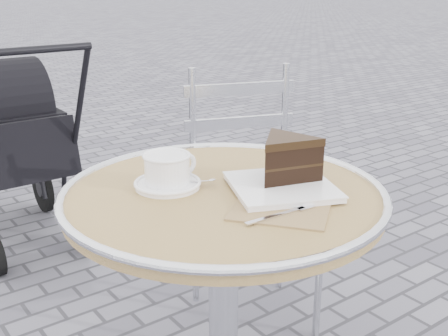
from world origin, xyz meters
TOP-DOWN VIEW (x-y plane):
  - cafe_table at (0.00, 0.00)m, footprint 0.72×0.72m
  - cappuccino_set at (-0.08, 0.10)m, footprint 0.16×0.15m
  - cake_plate_set at (0.12, -0.06)m, footprint 0.35×0.34m
  - bistro_chair at (0.48, 0.52)m, footprint 0.51×0.51m
  - baby_stroller at (-0.01, 1.63)m, footprint 0.44×0.91m

SIDE VIEW (x-z plane):
  - baby_stroller at x=-0.01m, z-range -0.05..0.90m
  - bistro_chair at x=0.48m, z-range 0.11..1.00m
  - cafe_table at x=0.00m, z-range 0.20..0.94m
  - cappuccino_set at x=-0.08m, z-range 0.73..0.80m
  - cake_plate_set at x=0.12m, z-range 0.73..0.84m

